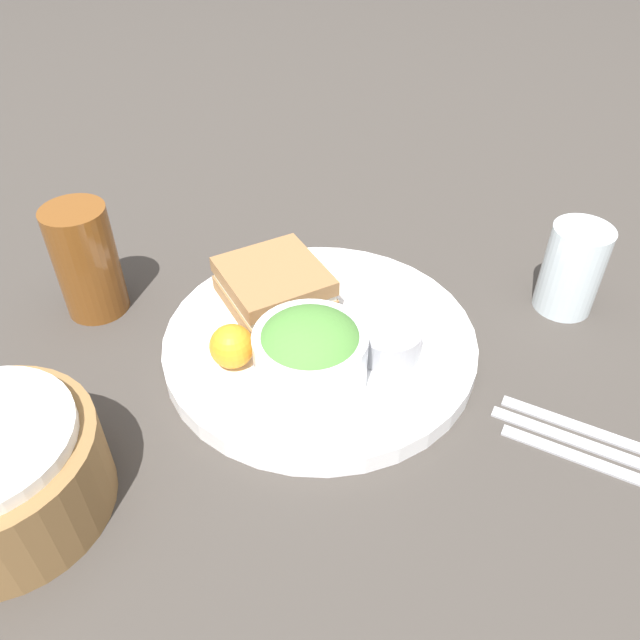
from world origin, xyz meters
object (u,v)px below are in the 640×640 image
(sandwich, at_px, (274,285))
(spoon, at_px, (601,465))
(knife, at_px, (604,450))
(fork, at_px, (607,436))
(plate, at_px, (320,342))
(dressing_cup, at_px, (388,340))
(drink_glass, at_px, (86,261))
(salad_bowl, at_px, (310,353))
(water_glass, at_px, (572,269))

(sandwich, xyz_separation_m, spoon, (-0.34, -0.12, -0.04))
(sandwich, bearing_deg, spoon, -161.36)
(knife, bearing_deg, sandwich, 175.70)
(sandwich, height_order, fork, sandwich)
(plate, height_order, knife, plate)
(dressing_cup, relative_size, drink_glass, 0.52)
(salad_bowl, height_order, spoon, salad_bowl)
(drink_glass, distance_m, water_glass, 0.53)
(salad_bowl, bearing_deg, knife, -140.59)
(plate, xyz_separation_m, spoon, (-0.27, -0.11, -0.01))
(sandwich, bearing_deg, salad_bowl, 161.91)
(knife, distance_m, water_glass, 0.21)
(salad_bowl, xyz_separation_m, drink_glass, (0.26, 0.11, 0.00))
(salad_bowl, distance_m, drink_glass, 0.28)
(plate, distance_m, fork, 0.29)
(dressing_cup, xyz_separation_m, fork, (-0.19, -0.10, -0.03))
(drink_glass, height_order, knife, drink_glass)
(fork, bearing_deg, sandwich, 178.57)
(salad_bowl, height_order, dressing_cup, salad_bowl)
(drink_glass, relative_size, knife, 0.63)
(sandwich, bearing_deg, knife, -158.51)
(plate, distance_m, knife, 0.29)
(spoon, height_order, water_glass, water_glass)
(water_glass, bearing_deg, fork, 139.23)
(dressing_cup, bearing_deg, drink_glass, 36.86)
(sandwich, distance_m, fork, 0.36)
(drink_glass, relative_size, fork, 0.66)
(plate, bearing_deg, dressing_cup, -146.49)
(plate, relative_size, spoon, 1.87)
(salad_bowl, relative_size, dressing_cup, 1.60)
(dressing_cup, relative_size, spoon, 0.38)
(fork, bearing_deg, knife, -90.00)
(spoon, bearing_deg, knife, 90.00)
(plate, bearing_deg, knife, -154.21)
(sandwich, bearing_deg, drink_glass, 49.46)
(drink_glass, relative_size, spoon, 0.74)
(plate, relative_size, sandwich, 2.69)
(fork, bearing_deg, salad_bowl, -162.75)
(plate, distance_m, sandwich, 0.08)
(plate, height_order, water_glass, water_glass)
(salad_bowl, relative_size, knife, 0.52)
(dressing_cup, distance_m, spoon, 0.22)
(plate, xyz_separation_m, sandwich, (0.08, 0.01, 0.03))
(dressing_cup, distance_m, fork, 0.22)
(salad_bowl, bearing_deg, spoon, -144.34)
(dressing_cup, xyz_separation_m, knife, (-0.20, -0.09, -0.03))
(salad_bowl, distance_m, knife, 0.28)
(plate, height_order, sandwich, sandwich)
(plate, relative_size, dressing_cup, 4.90)
(knife, height_order, spoon, same)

